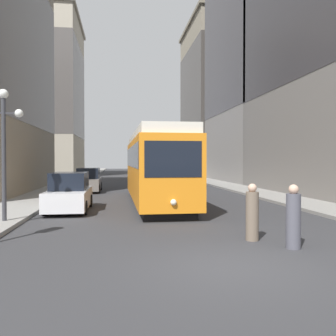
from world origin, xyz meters
TOP-DOWN VIEW (x-y plane):
  - ground_plane at (0.00, 0.00)m, footprint 200.00×200.00m
  - sidewalk_left at (-7.46, 40.00)m, footprint 2.72×120.00m
  - sidewalk_right at (7.46, 40.00)m, footprint 2.72×120.00m
  - streetcar at (-0.48, 12.25)m, footprint 2.77×13.03m
  - transit_bus at (3.09, 30.42)m, footprint 2.65×11.72m
  - parked_car_left_near at (-4.80, 9.84)m, footprint 1.90×4.61m
  - parked_car_left_mid at (-4.80, 20.68)m, footprint 1.90×4.78m
  - pedestrian_crossing_near at (2.22, 1.43)m, footprint 0.39×0.39m
  - pedestrian_crossing_far at (1.48, 2.54)m, footprint 0.38×0.38m
  - lamp_post_left_near at (-6.70, 6.34)m, footprint 1.41×0.36m
  - building_left_corner at (-16.75, 52.59)m, footprint 16.47×16.98m
  - building_right_corner at (15.15, 31.65)m, footprint 13.25×16.23m
  - building_right_far at (14.03, 50.21)m, footprint 11.03×17.68m

SIDE VIEW (x-z plane):
  - ground_plane at x=0.00m, z-range 0.00..0.00m
  - sidewalk_left at x=-7.46m, z-range 0.00..0.15m
  - sidewalk_right at x=7.46m, z-range 0.00..0.15m
  - pedestrian_crossing_far at x=1.48m, z-range -0.06..1.64m
  - pedestrian_crossing_near at x=2.22m, z-range -0.06..1.68m
  - parked_car_left_near at x=-4.80m, z-range -0.07..1.75m
  - parked_car_left_mid at x=-4.80m, z-range -0.07..1.75m
  - transit_bus at x=3.09m, z-range 0.22..3.67m
  - streetcar at x=-0.48m, z-range 0.16..4.05m
  - lamp_post_left_near at x=-6.70m, z-range 0.96..5.84m
  - building_right_far at x=14.03m, z-range 0.37..24.94m
  - building_left_corner at x=-16.75m, z-range 0.37..25.42m
  - building_right_corner at x=15.15m, z-range 0.49..31.73m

